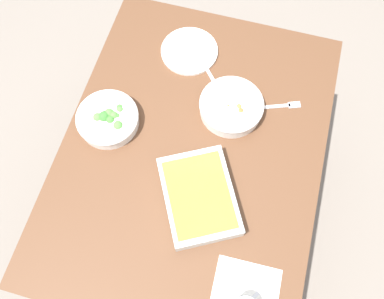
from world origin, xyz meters
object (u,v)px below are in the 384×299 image
object	(u,v)px
side_plate	(189,51)
fork_on_table	(280,106)
stew_bowl	(231,107)
broccoli_bowl	(108,119)
baking_dish	(199,196)
spoon_by_stew	(214,82)
spoon_by_broccoli	(118,129)

from	to	relation	value
side_plate	fork_on_table	size ratio (longest dim) A/B	1.28
stew_bowl	broccoli_bowl	xyz separation A→B (m)	(0.16, -0.41, -0.00)
baking_dish	side_plate	xyz separation A→B (m)	(-0.56, -0.19, -0.03)
baking_dish	spoon_by_stew	world-z (taller)	baking_dish
stew_bowl	spoon_by_broccoli	size ratio (longest dim) A/B	1.39
stew_bowl	spoon_by_stew	distance (m)	0.13
spoon_by_stew	spoon_by_broccoli	bearing A→B (deg)	-45.32
stew_bowl	side_plate	distance (m)	0.30
stew_bowl	baking_dish	size ratio (longest dim) A/B	0.62
spoon_by_stew	fork_on_table	size ratio (longest dim) A/B	0.84
stew_bowl	spoon_by_stew	bearing A→B (deg)	-139.29
side_plate	spoon_by_broccoli	xyz separation A→B (m)	(0.39, -0.16, -0.00)
broccoli_bowl	fork_on_table	world-z (taller)	broccoli_bowl
spoon_by_stew	spoon_by_broccoli	xyz separation A→B (m)	(0.28, -0.28, 0.00)
fork_on_table	stew_bowl	bearing A→B (deg)	-69.11
stew_bowl	spoon_by_broccoli	world-z (taller)	stew_bowl
baking_dish	fork_on_table	distance (m)	0.46
baking_dish	side_plate	size ratio (longest dim) A/B	1.67
baking_dish	spoon_by_broccoli	xyz separation A→B (m)	(-0.17, -0.34, -0.03)
side_plate	spoon_by_stew	world-z (taller)	side_plate
side_plate	baking_dish	bearing A→B (deg)	18.52
side_plate	spoon_by_stew	distance (m)	0.17
baking_dish	side_plate	bearing A→B (deg)	-161.48
spoon_by_broccoli	spoon_by_stew	bearing A→B (deg)	134.68
fork_on_table	side_plate	bearing A→B (deg)	-110.56
stew_bowl	side_plate	xyz separation A→B (m)	(-0.21, -0.21, -0.03)
baking_dish	side_plate	distance (m)	0.59
baking_dish	fork_on_table	size ratio (longest dim) A/B	2.14
side_plate	fork_on_table	bearing A→B (deg)	69.44
baking_dish	fork_on_table	world-z (taller)	baking_dish
stew_bowl	fork_on_table	xyz separation A→B (m)	(-0.07, 0.17, -0.03)
side_plate	spoon_by_broccoli	distance (m)	0.42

